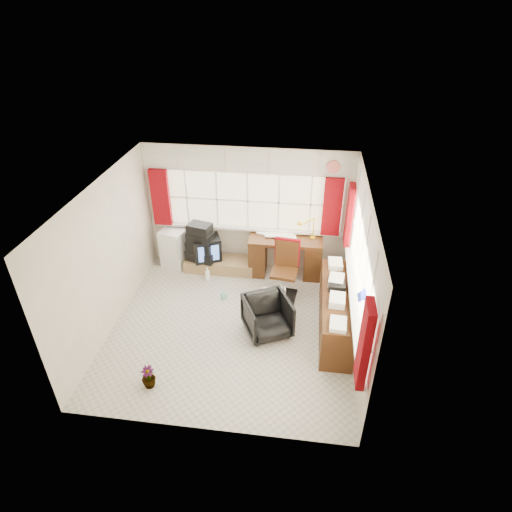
{
  "coord_description": "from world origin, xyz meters",
  "views": [
    {
      "loc": [
        1.14,
        -5.42,
        4.92
      ],
      "look_at": [
        0.35,
        0.55,
        1.12
      ],
      "focal_mm": 30.0,
      "sensor_mm": 36.0,
      "label": 1
    }
  ],
  "objects_px": {
    "mini_fridge": "(175,247)",
    "radiator": "(275,303)",
    "desk": "(285,253)",
    "crt_tv": "(206,247)",
    "task_chair": "(286,267)",
    "office_chair": "(267,316)",
    "tv_bench": "(220,264)",
    "credenza": "(336,310)",
    "desk_lamp": "(314,224)"
  },
  "relations": [
    {
      "from": "desk",
      "to": "office_chair",
      "type": "xyz_separation_m",
      "value": [
        -0.16,
        -1.83,
        -0.12
      ]
    },
    {
      "from": "office_chair",
      "to": "crt_tv",
      "type": "height_order",
      "value": "crt_tv"
    },
    {
      "from": "office_chair",
      "to": "radiator",
      "type": "height_order",
      "value": "office_chair"
    },
    {
      "from": "desk_lamp",
      "to": "tv_bench",
      "type": "height_order",
      "value": "desk_lamp"
    },
    {
      "from": "desk_lamp",
      "to": "mini_fridge",
      "type": "relative_size",
      "value": 0.55
    },
    {
      "from": "credenza",
      "to": "mini_fridge",
      "type": "bearing_deg",
      "value": 153.59
    },
    {
      "from": "desk_lamp",
      "to": "office_chair",
      "type": "relative_size",
      "value": 0.61
    },
    {
      "from": "radiator",
      "to": "tv_bench",
      "type": "xyz_separation_m",
      "value": [
        -1.25,
        1.23,
        -0.09
      ]
    },
    {
      "from": "desk_lamp",
      "to": "crt_tv",
      "type": "relative_size",
      "value": 0.65
    },
    {
      "from": "desk_lamp",
      "to": "crt_tv",
      "type": "distance_m",
      "value": 2.2
    },
    {
      "from": "task_chair",
      "to": "tv_bench",
      "type": "height_order",
      "value": "task_chair"
    },
    {
      "from": "radiator",
      "to": "mini_fridge",
      "type": "height_order",
      "value": "mini_fridge"
    },
    {
      "from": "tv_bench",
      "to": "crt_tv",
      "type": "bearing_deg",
      "value": 176.97
    },
    {
      "from": "tv_bench",
      "to": "mini_fridge",
      "type": "relative_size",
      "value": 1.74
    },
    {
      "from": "task_chair",
      "to": "radiator",
      "type": "bearing_deg",
      "value": -101.54
    },
    {
      "from": "desk",
      "to": "tv_bench",
      "type": "relative_size",
      "value": 1.02
    },
    {
      "from": "office_chair",
      "to": "radiator",
      "type": "distance_m",
      "value": 0.53
    },
    {
      "from": "task_chair",
      "to": "mini_fridge",
      "type": "bearing_deg",
      "value": 162.95
    },
    {
      "from": "tv_bench",
      "to": "mini_fridge",
      "type": "bearing_deg",
      "value": 175.17
    },
    {
      "from": "desk",
      "to": "task_chair",
      "type": "xyz_separation_m",
      "value": [
        0.05,
        -0.71,
        0.14
      ]
    },
    {
      "from": "mini_fridge",
      "to": "desk",
      "type": "bearing_deg",
      "value": 0.01
    },
    {
      "from": "office_chair",
      "to": "mini_fridge",
      "type": "distance_m",
      "value": 2.79
    },
    {
      "from": "office_chair",
      "to": "tv_bench",
      "type": "bearing_deg",
      "value": 97.21
    },
    {
      "from": "radiator",
      "to": "credenza",
      "type": "height_order",
      "value": "credenza"
    },
    {
      "from": "radiator",
      "to": "credenza",
      "type": "bearing_deg",
      "value": -15.58
    },
    {
      "from": "task_chair",
      "to": "mini_fridge",
      "type": "distance_m",
      "value": 2.43
    },
    {
      "from": "desk",
      "to": "tv_bench",
      "type": "xyz_separation_m",
      "value": [
        -1.32,
        -0.08,
        -0.33
      ]
    },
    {
      "from": "desk_lamp",
      "to": "office_chair",
      "type": "bearing_deg",
      "value": -109.85
    },
    {
      "from": "desk_lamp",
      "to": "task_chair",
      "type": "relative_size",
      "value": 0.39
    },
    {
      "from": "task_chair",
      "to": "mini_fridge",
      "type": "xyz_separation_m",
      "value": [
        -2.32,
        0.71,
        -0.19
      ]
    },
    {
      "from": "radiator",
      "to": "crt_tv",
      "type": "xyz_separation_m",
      "value": [
        -1.52,
        1.25,
        0.28
      ]
    },
    {
      "from": "desk",
      "to": "mini_fridge",
      "type": "relative_size",
      "value": 1.76
    },
    {
      "from": "credenza",
      "to": "radiator",
      "type": "bearing_deg",
      "value": 164.42
    },
    {
      "from": "desk",
      "to": "radiator",
      "type": "xyz_separation_m",
      "value": [
        -0.07,
        -1.31,
        -0.24
      ]
    },
    {
      "from": "task_chair",
      "to": "mini_fridge",
      "type": "relative_size",
      "value": 1.4
    },
    {
      "from": "crt_tv",
      "to": "mini_fridge",
      "type": "bearing_deg",
      "value": 174.46
    },
    {
      "from": "desk",
      "to": "crt_tv",
      "type": "distance_m",
      "value": 1.59
    },
    {
      "from": "desk",
      "to": "tv_bench",
      "type": "bearing_deg",
      "value": -176.54
    },
    {
      "from": "desk",
      "to": "task_chair",
      "type": "height_order",
      "value": "task_chair"
    },
    {
      "from": "mini_fridge",
      "to": "radiator",
      "type": "bearing_deg",
      "value": -30.91
    },
    {
      "from": "task_chair",
      "to": "tv_bench",
      "type": "bearing_deg",
      "value": 155.34
    },
    {
      "from": "task_chair",
      "to": "office_chair",
      "type": "height_order",
      "value": "task_chair"
    },
    {
      "from": "desk",
      "to": "radiator",
      "type": "height_order",
      "value": "desk"
    },
    {
      "from": "task_chair",
      "to": "credenza",
      "type": "relative_size",
      "value": 0.56
    },
    {
      "from": "office_chair",
      "to": "mini_fridge",
      "type": "relative_size",
      "value": 0.9
    },
    {
      "from": "crt_tv",
      "to": "mini_fridge",
      "type": "relative_size",
      "value": 0.85
    },
    {
      "from": "desk_lamp",
      "to": "radiator",
      "type": "xyz_separation_m",
      "value": [
        -0.58,
        -1.34,
        -0.91
      ]
    },
    {
      "from": "crt_tv",
      "to": "mini_fridge",
      "type": "height_order",
      "value": "mini_fridge"
    },
    {
      "from": "radiator",
      "to": "crt_tv",
      "type": "relative_size",
      "value": 0.77
    },
    {
      "from": "task_chair",
      "to": "desk_lamp",
      "type": "bearing_deg",
      "value": 58.06
    }
  ]
}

